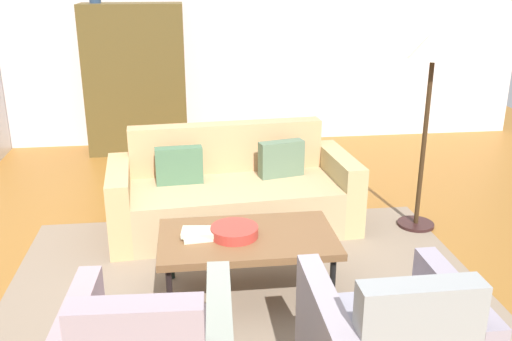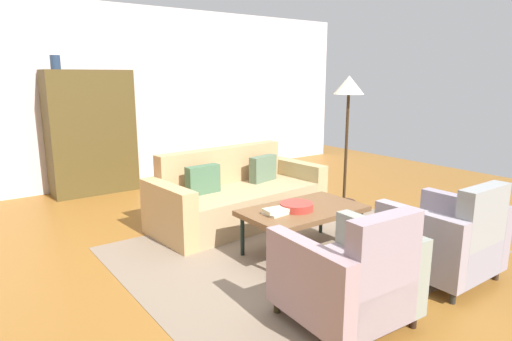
# 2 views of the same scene
# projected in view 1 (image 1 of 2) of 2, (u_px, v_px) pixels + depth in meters

# --- Properties ---
(ground_plane) EXTENTS (10.96, 10.96, 0.00)m
(ground_plane) POSITION_uv_depth(u_px,v_px,m) (182.00, 292.00, 3.99)
(ground_plane) COLOR #915D24
(wall_back) EXTENTS (9.13, 0.12, 2.80)m
(wall_back) POSITION_uv_depth(u_px,v_px,m) (176.00, 34.00, 7.10)
(wall_back) COLOR silver
(wall_back) RESTS_ON ground
(area_rug) EXTENTS (3.40, 2.60, 0.01)m
(area_rug) POSITION_uv_depth(u_px,v_px,m) (247.00, 289.00, 4.02)
(area_rug) COLOR #7F6D5B
(area_rug) RESTS_ON ground
(couch) EXTENTS (2.16, 1.06, 0.86)m
(couch) POSITION_uv_depth(u_px,v_px,m) (232.00, 194.00, 4.98)
(couch) COLOR tan
(couch) RESTS_ON ground
(coffee_table) EXTENTS (1.20, 0.70, 0.45)m
(coffee_table) POSITION_uv_depth(u_px,v_px,m) (247.00, 241.00, 3.83)
(coffee_table) COLOR black
(coffee_table) RESTS_ON ground
(fruit_bowl) EXTENTS (0.32, 0.32, 0.07)m
(fruit_bowl) POSITION_uv_depth(u_px,v_px,m) (234.00, 232.00, 3.80)
(fruit_bowl) COLOR #B1342B
(fruit_bowl) RESTS_ON coffee_table
(book_stack) EXTENTS (0.24, 0.19, 0.06)m
(book_stack) POSITION_uv_depth(u_px,v_px,m) (199.00, 234.00, 3.78)
(book_stack) COLOR beige
(book_stack) RESTS_ON coffee_table
(cabinet) EXTENTS (1.20, 0.51, 1.80)m
(cabinet) POSITION_uv_depth(u_px,v_px,m) (136.00, 80.00, 6.88)
(cabinet) COLOR #50401D
(cabinet) RESTS_ON ground
(floor_lamp) EXTENTS (0.40, 0.40, 1.72)m
(floor_lamp) POSITION_uv_depth(u_px,v_px,m) (432.00, 63.00, 4.55)
(floor_lamp) COLOR black
(floor_lamp) RESTS_ON ground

